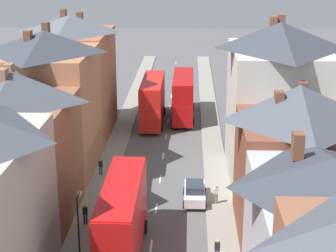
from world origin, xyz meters
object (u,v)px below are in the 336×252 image
(double_decker_bus_lead, at_px, (183,96))
(double_decker_bus_mid_street, at_px, (153,100))
(pedestrian_mid_right, at_px, (85,213))
(pedestrian_far_right, at_px, (101,166))
(pedestrian_mid_left, at_px, (217,249))
(car_parked_left_a, at_px, (195,192))
(pedestrian_far_left, at_px, (216,193))
(double_decker_bus_far_approaching, at_px, (122,219))
(car_parked_right_a, at_px, (148,94))
(street_lamp, at_px, (79,229))

(double_decker_bus_lead, distance_m, double_decker_bus_mid_street, 4.20)
(pedestrian_mid_right, xyz_separation_m, pedestrian_far_right, (-0.31, 9.56, 0.00))
(pedestrian_mid_left, xyz_separation_m, pedestrian_mid_right, (-9.69, 4.87, 0.00))
(car_parked_left_a, bearing_deg, double_decker_bus_mid_street, 102.69)
(pedestrian_mid_left, relative_size, pedestrian_far_left, 1.00)
(double_decker_bus_mid_street, bearing_deg, pedestrian_far_right, -102.23)
(pedestrian_mid_left, distance_m, pedestrian_far_left, 8.88)
(pedestrian_mid_right, height_order, pedestrian_far_right, same)
(pedestrian_mid_left, height_order, pedestrian_far_right, same)
(double_decker_bus_lead, bearing_deg, pedestrian_mid_left, -85.30)
(pedestrian_mid_left, relative_size, pedestrian_far_right, 1.00)
(double_decker_bus_lead, height_order, pedestrian_mid_right, double_decker_bus_lead)
(pedestrian_mid_right, xyz_separation_m, pedestrian_far_left, (9.98, 4.01, 0.00))
(double_decker_bus_far_approaching, height_order, car_parked_right_a, double_decker_bus_far_approaching)
(double_decker_bus_far_approaching, relative_size, pedestrian_far_right, 6.71)
(street_lamp, bearing_deg, pedestrian_mid_left, 11.04)
(double_decker_bus_far_approaching, height_order, pedestrian_far_right, double_decker_bus_far_approaching)
(double_decker_bus_far_approaching, bearing_deg, car_parked_right_a, 91.79)
(double_decker_bus_mid_street, xyz_separation_m, car_parked_right_a, (-1.29, 10.73, -1.99))
(pedestrian_far_right, bearing_deg, double_decker_bus_mid_street, 77.77)
(double_decker_bus_lead, relative_size, street_lamp, 1.96)
(pedestrian_far_left, xyz_separation_m, street_lamp, (-9.08, -10.59, 2.21))
(car_parked_right_a, height_order, pedestrian_far_left, pedestrian_far_left)
(double_decker_bus_mid_street, relative_size, car_parked_left_a, 2.54)
(street_lamp, bearing_deg, car_parked_right_a, 88.49)
(car_parked_right_a, bearing_deg, pedestrian_far_left, -76.55)
(car_parked_left_a, height_order, pedestrian_mid_left, pedestrian_mid_left)
(double_decker_bus_lead, relative_size, pedestrian_far_left, 6.71)
(double_decker_bus_mid_street, bearing_deg, double_decker_bus_far_approaching, -90.00)
(car_parked_left_a, distance_m, street_lamp, 13.60)
(car_parked_left_a, xyz_separation_m, pedestrian_mid_left, (1.44, -9.48, 0.19))
(pedestrian_far_left, bearing_deg, double_decker_bus_lead, 97.05)
(double_decker_bus_far_approaching, xyz_separation_m, street_lamp, (-2.44, -2.33, 0.43))
(car_parked_right_a, bearing_deg, double_decker_bus_mid_street, -83.14)
(pedestrian_mid_left, distance_m, pedestrian_far_right, 17.56)
(pedestrian_mid_right, distance_m, pedestrian_far_left, 10.75)
(pedestrian_far_right, bearing_deg, pedestrian_far_left, -28.35)
(double_decker_bus_mid_street, height_order, pedestrian_mid_right, double_decker_bus_mid_street)
(pedestrian_far_left, relative_size, pedestrian_far_right, 1.00)
(car_parked_left_a, bearing_deg, pedestrian_mid_left, -81.37)
(pedestrian_mid_left, xyz_separation_m, street_lamp, (-8.79, -1.71, 2.21))
(double_decker_bus_far_approaching, height_order, car_parked_left_a, double_decker_bus_far_approaching)
(double_decker_bus_lead, xyz_separation_m, pedestrian_mid_left, (2.75, -33.44, -1.78))
(double_decker_bus_mid_street, height_order, pedestrian_far_right, double_decker_bus_mid_street)
(car_parked_right_a, bearing_deg, street_lamp, -91.51)
(street_lamp, bearing_deg, double_decker_bus_far_approaching, 43.64)
(pedestrian_far_left, bearing_deg, pedestrian_mid_right, -158.12)
(car_parked_right_a, bearing_deg, pedestrian_far_right, -94.90)
(pedestrian_mid_left, bearing_deg, street_lamp, -168.96)
(car_parked_left_a, height_order, pedestrian_far_left, pedestrian_far_left)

